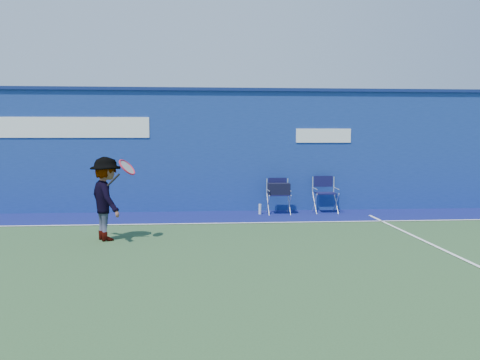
{
  "coord_description": "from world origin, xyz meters",
  "views": [
    {
      "loc": [
        0.48,
        -7.64,
        1.9
      ],
      "look_at": [
        1.29,
        2.6,
        1.0
      ],
      "focal_mm": 38.0,
      "sensor_mm": 36.0,
      "label": 1
    }
  ],
  "objects": [
    {
      "name": "directors_chair_left",
      "position": [
        2.38,
        4.46,
        0.36
      ],
      "size": [
        0.52,
        0.46,
        0.87
      ],
      "color": "silver",
      "rests_on": "ground"
    },
    {
      "name": "directors_chair_right",
      "position": [
        3.56,
        4.56,
        0.28
      ],
      "size": [
        0.54,
        0.48,
        0.9
      ],
      "color": "silver",
      "rests_on": "ground"
    },
    {
      "name": "court_lines",
      "position": [
        0.0,
        0.6,
        0.01
      ],
      "size": [
        24.0,
        12.0,
        0.01
      ],
      "color": "white",
      "rests_on": "out_of_bounds_strip"
    },
    {
      "name": "out_of_bounds_strip",
      "position": [
        0.0,
        4.1,
        0.0
      ],
      "size": [
        24.0,
        1.8,
        0.01
      ],
      "primitive_type": "cube",
      "color": "#0D1455",
      "rests_on": "ground"
    },
    {
      "name": "ground",
      "position": [
        0.0,
        0.0,
        0.0
      ],
      "size": [
        80.0,
        80.0,
        0.0
      ],
      "primitive_type": "plane",
      "color": "#2C4C28",
      "rests_on": "ground"
    },
    {
      "name": "tennis_player",
      "position": [
        -1.21,
        1.65,
        0.76
      ],
      "size": [
        1.07,
        1.13,
        1.52
      ],
      "color": "#EA4738",
      "rests_on": "ground"
    },
    {
      "name": "water_bottle",
      "position": [
        1.92,
        4.43,
        0.13
      ],
      "size": [
        0.07,
        0.07,
        0.26
      ],
      "primitive_type": "cylinder",
      "color": "silver",
      "rests_on": "ground"
    },
    {
      "name": "stadium_wall",
      "position": [
        -0.0,
        5.2,
        1.55
      ],
      "size": [
        24.0,
        0.5,
        3.08
      ],
      "color": "navy",
      "rests_on": "ground"
    }
  ]
}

